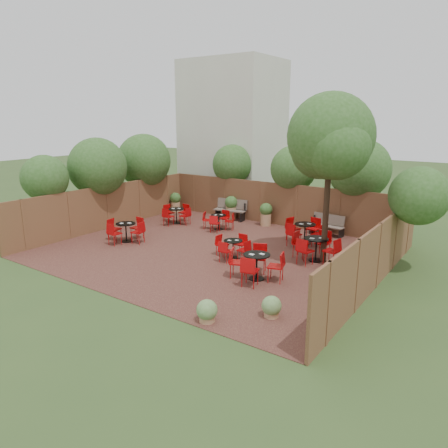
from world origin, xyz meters
The scene contains 13 objects.
ground centered at (0.00, 0.00, 0.00)m, with size 80.00×80.00×0.00m, color #354F23.
courtyard_paving centered at (0.00, 0.00, 0.01)m, with size 12.00×10.00×0.02m, color #3D1B18.
fence_back centered at (0.00, 5.00, 1.00)m, with size 12.00×0.08×2.00m, color #54301F.
fence_left centered at (-6.00, 0.00, 1.00)m, with size 0.08×10.00×2.00m, color #54301F.
fence_right centered at (6.00, 0.00, 1.00)m, with size 0.08×10.00×2.00m, color #54301F.
neighbour_building centered at (-4.50, 8.00, 4.00)m, with size 5.00×4.00×8.00m, color beige.
overhang_foliage centered at (-2.33, 3.03, 2.73)m, with size 15.49×10.57×2.70m.
courtyard_tree centered at (3.84, 1.24, 4.20)m, with size 2.94×2.87×5.79m.
park_bench_left centered at (-2.35, 4.63, 0.53)m, with size 1.67×0.73×1.00m.
park_bench_right centered at (2.68, 4.62, 0.48)m, with size 1.50×0.63×0.90m.
bistro_tables centered at (0.48, 0.84, 0.47)m, with size 9.23×6.12×0.96m.
planters centered at (-0.80, 3.75, 0.61)m, with size 11.88×4.10×1.15m.
low_shrubs centered at (4.71, -3.14, 0.33)m, with size 3.12×3.08×0.71m.
Camera 1 is at (8.97, -12.23, 5.00)m, focal length 33.53 mm.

